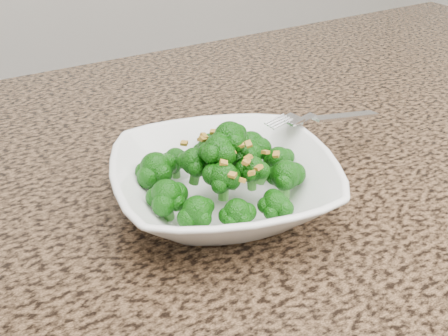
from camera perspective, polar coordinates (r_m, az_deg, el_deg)
granite_counter at (r=0.72m, az=9.22°, el=-0.75°), size 1.64×1.04×0.03m
bowl at (r=0.61m, az=-0.00°, el=-1.66°), size 0.30×0.30×0.06m
broccoli_pile at (r=0.58m, az=0.00°, el=3.44°), size 0.21×0.21×0.06m
garlic_topping at (r=0.57m, az=0.00°, el=6.51°), size 0.13×0.13×0.01m
fork at (r=0.68m, az=8.67°, el=5.07°), size 0.20×0.06×0.01m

